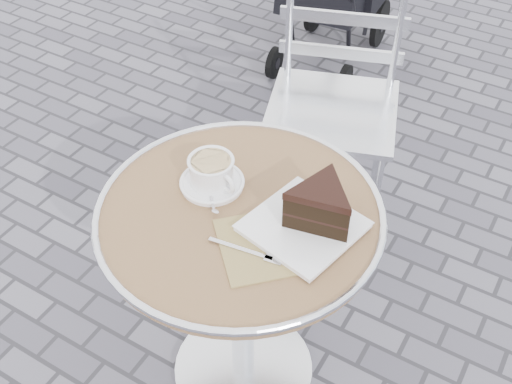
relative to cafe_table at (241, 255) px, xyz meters
The scene contains 5 objects.
ground 0.57m from the cafe_table, ahead, with size 80.00×80.00×0.00m, color slate.
cafe_table is the anchor object (origin of this frame).
cappuccino_set 0.23m from the cafe_table, 157.73° to the left, with size 0.17×0.18×0.08m.
cake_plate_set 0.29m from the cafe_table, 13.09° to the left, with size 0.35×0.38×0.13m.
bistro_chair 0.88m from the cafe_table, 98.92° to the left, with size 0.57×0.57×0.99m.
Camera 1 is at (0.60, -0.93, 1.84)m, focal length 45.00 mm.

